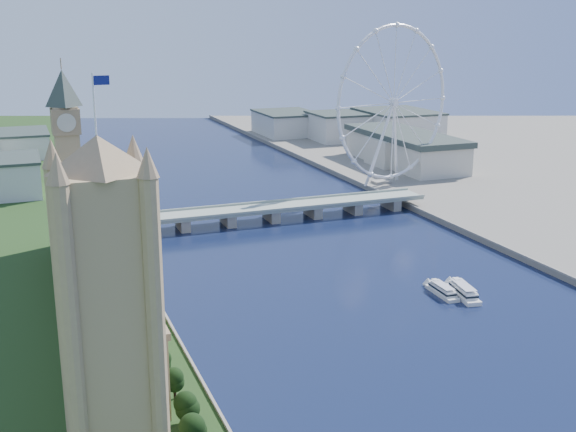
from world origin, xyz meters
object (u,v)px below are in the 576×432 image
tour_boat_near (442,295)px  tour_boat_far (463,296)px  london_eye (394,103)px  victoria_tower (107,295)px

tour_boat_near → tour_boat_far: 9.88m
london_eye → tour_boat_far: (-80.32, -218.70, -67.52)m
victoria_tower → london_eye: (254.98, 300.08, 13.03)m
victoria_tower → london_eye: 393.99m
tour_boat_far → london_eye: bearing=79.9°
london_eye → tour_boat_near: bearing=-112.5°
victoria_tower → tour_boat_near: bearing=27.6°
tour_boat_near → tour_boat_far: (8.21, -5.49, 0.00)m
tour_boat_near → tour_boat_far: bearing=-31.6°
tour_boat_near → london_eye: bearing=69.6°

